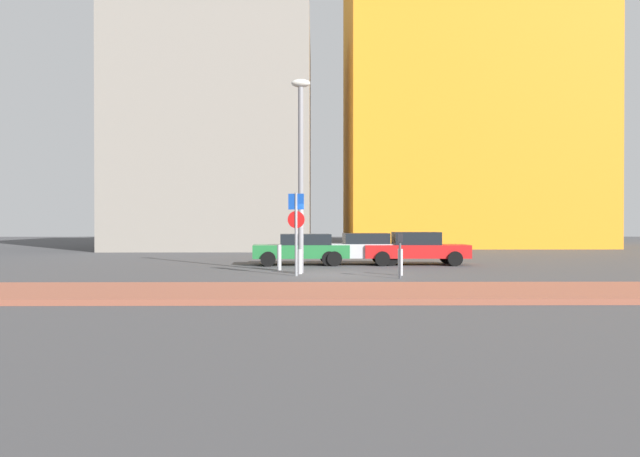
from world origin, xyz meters
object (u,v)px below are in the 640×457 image
object	(u,v)px
parking_meter	(400,250)
parked_car_red	(416,248)
traffic_bollard_near	(279,257)
traffic_bollard_far	(300,262)
parked_car_green	(302,248)
traffic_bollard_mid	(400,262)
street_lamp	(301,159)
parking_sign_post	(296,224)
parked_car_silver	(360,248)

from	to	relation	value
parking_meter	parked_car_red	bearing A→B (deg)	75.27
traffic_bollard_near	traffic_bollard_far	size ratio (longest dim) A/B	1.13
parked_car_green	traffic_bollard_near	bearing A→B (deg)	-106.01
traffic_bollard_mid	traffic_bollard_far	size ratio (longest dim) A/B	1.05
street_lamp	parked_car_green	bearing A→B (deg)	90.64
street_lamp	traffic_bollard_far	distance (m)	3.78
parked_car_green	traffic_bollard_near	distance (m)	3.01
traffic_bollard_near	parked_car_red	bearing A→B (deg)	26.27
street_lamp	traffic_bollard_near	distance (m)	4.00
parking_sign_post	traffic_bollard_mid	size ratio (longest dim) A/B	3.10
parked_car_green	parking_sign_post	distance (m)	5.48
traffic_bollard_near	traffic_bollard_mid	size ratio (longest dim) A/B	1.07
parked_car_silver	traffic_bollard_far	size ratio (longest dim) A/B	4.52
parked_car_silver	traffic_bollard_far	distance (m)	5.37
parked_car_green	parked_car_silver	bearing A→B (deg)	3.85
parking_sign_post	street_lamp	xyz separation A→B (m)	(0.13, 1.24, 2.38)
parked_car_red	parking_meter	bearing A→B (deg)	-104.73
traffic_bollard_near	traffic_bollard_mid	xyz separation A→B (m)	(4.40, -2.31, -0.03)
parked_car_red	traffic_bollard_mid	xyz separation A→B (m)	(-1.48, -5.21, -0.28)
parked_car_silver	parked_car_red	size ratio (longest dim) A/B	0.87
parked_car_green	traffic_bollard_far	distance (m)	4.55
parking_sign_post	traffic_bollard_mid	world-z (taller)	parking_sign_post
parked_car_green	street_lamp	xyz separation A→B (m)	(0.05, -4.13, 3.47)
street_lamp	traffic_bollard_near	size ratio (longest dim) A/B	7.16
street_lamp	traffic_bollard_mid	world-z (taller)	street_lamp
parking_meter	parking_sign_post	bearing A→B (deg)	165.08
traffic_bollard_near	traffic_bollard_mid	distance (m)	4.97
parked_car_green	parked_car_silver	world-z (taller)	parked_car_silver
street_lamp	traffic_bollard_far	xyz separation A→B (m)	(-0.03, -0.41, -3.76)
traffic_bollard_near	traffic_bollard_far	bearing A→B (deg)	-62.94
parked_car_silver	traffic_bollard_mid	xyz separation A→B (m)	(1.00, -5.37, -0.27)
parking_sign_post	traffic_bollard_near	xyz separation A→B (m)	(-0.74, 2.48, -1.32)
parked_car_silver	traffic_bollard_near	distance (m)	4.58
traffic_bollard_mid	traffic_bollard_far	distance (m)	3.61
parking_meter	parked_car_silver	bearing A→B (deg)	97.21
parked_car_red	traffic_bollard_near	distance (m)	6.56
traffic_bollard_far	parking_meter	bearing A→B (deg)	-27.47
parking_sign_post	traffic_bollard_far	bearing A→B (deg)	82.58
parked_car_green	traffic_bollard_far	world-z (taller)	parked_car_green
parked_car_red	traffic_bollard_mid	distance (m)	5.42
street_lamp	traffic_bollard_far	world-z (taller)	street_lamp
parked_car_silver	street_lamp	size ratio (longest dim) A/B	0.56
parking_meter	traffic_bollard_far	bearing A→B (deg)	152.53
parked_car_red	parking_sign_post	size ratio (longest dim) A/B	1.59
traffic_bollard_near	street_lamp	bearing A→B (deg)	-54.92
parked_car_green	parking_meter	distance (m)	7.15
parked_car_green	street_lamp	world-z (taller)	street_lamp
traffic_bollard_near	parking_sign_post	bearing A→B (deg)	-73.41
parking_meter	traffic_bollard_mid	distance (m)	1.22
street_lamp	traffic_bollard_near	xyz separation A→B (m)	(-0.87, 1.24, -3.70)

